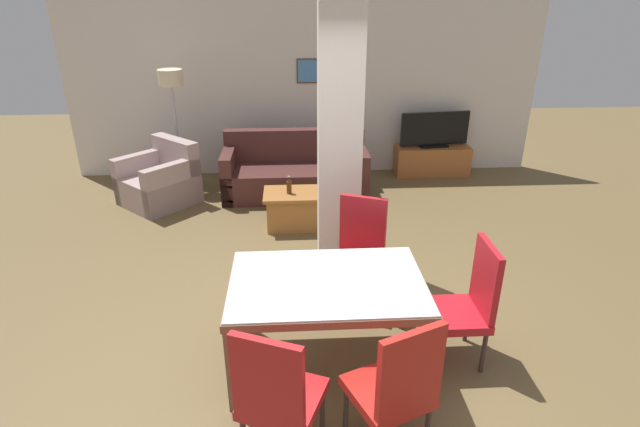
% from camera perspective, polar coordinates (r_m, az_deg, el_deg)
% --- Properties ---
extents(ground_plane, '(18.00, 18.00, 0.00)m').
position_cam_1_polar(ground_plane, '(4.17, 0.75, -16.49)').
color(ground_plane, brown).
extents(back_wall, '(7.20, 0.09, 2.70)m').
position_cam_1_polar(back_wall, '(7.88, -1.67, 14.22)').
color(back_wall, silver).
rests_on(back_wall, ground_plane).
extents(divider_pillar, '(0.43, 0.30, 2.70)m').
position_cam_1_polar(divider_pillar, '(4.97, 2.25, 8.20)').
color(divider_pillar, silver).
rests_on(divider_pillar, ground_plane).
extents(dining_table, '(1.46, 0.99, 0.75)m').
position_cam_1_polar(dining_table, '(3.81, 0.80, -9.68)').
color(dining_table, brown).
rests_on(dining_table, ground_plane).
extents(dining_chair_far_right, '(0.60, 0.60, 1.01)m').
position_cam_1_polar(dining_chair_far_right, '(4.63, 4.48, -4.12)').
color(dining_chair_far_right, '#B21B24').
rests_on(dining_chair_far_right, ground_plane).
extents(dining_chair_head_right, '(0.46, 0.46, 1.01)m').
position_cam_1_polar(dining_chair_head_right, '(4.06, 16.50, -9.59)').
color(dining_chair_head_right, red).
rests_on(dining_chair_head_right, ground_plane).
extents(dining_chair_near_right, '(0.60, 0.60, 1.01)m').
position_cam_1_polar(dining_chair_near_right, '(3.23, 8.76, -18.87)').
color(dining_chair_near_right, '#B3211B').
rests_on(dining_chair_near_right, ground_plane).
extents(dining_chair_near_left, '(0.60, 0.60, 1.01)m').
position_cam_1_polar(dining_chair_near_left, '(3.16, -4.94, -19.83)').
color(dining_chair_near_left, red).
rests_on(dining_chair_near_left, ground_plane).
extents(sofa, '(2.02, 0.86, 0.88)m').
position_cam_1_polar(sofa, '(7.19, -2.86, 4.55)').
color(sofa, '#4C2724').
rests_on(sofa, ground_plane).
extents(armchair, '(1.21, 1.21, 0.86)m').
position_cam_1_polar(armchair, '(7.21, -17.75, 3.41)').
color(armchair, '#B09794').
rests_on(armchair, ground_plane).
extents(coffee_table, '(0.75, 0.53, 0.45)m').
position_cam_1_polar(coffee_table, '(6.20, -2.92, 0.54)').
color(coffee_table, '#A76931').
rests_on(coffee_table, ground_plane).
extents(bottle, '(0.06, 0.06, 0.22)m').
position_cam_1_polar(bottle, '(6.06, -3.56, 3.07)').
color(bottle, '#4C2D14').
rests_on(bottle, coffee_table).
extents(tv_stand, '(1.16, 0.40, 0.46)m').
position_cam_1_polar(tv_stand, '(8.19, 12.65, 5.94)').
color(tv_stand, '#AE612F').
rests_on(tv_stand, ground_plane).
extents(tv_screen, '(1.09, 0.25, 0.55)m').
position_cam_1_polar(tv_screen, '(8.06, 12.97, 9.28)').
color(tv_screen, black).
rests_on(tv_screen, tv_stand).
extents(floor_lamp, '(0.34, 0.34, 1.72)m').
position_cam_1_polar(floor_lamp, '(7.48, -16.58, 13.48)').
color(floor_lamp, '#B7B7BC').
rests_on(floor_lamp, ground_plane).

